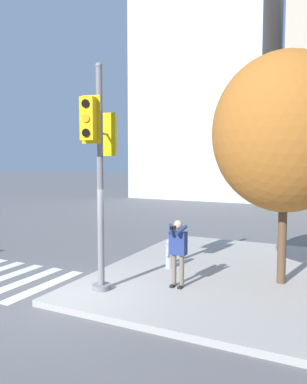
{
  "coord_description": "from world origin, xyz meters",
  "views": [
    {
      "loc": [
        5.32,
        -6.38,
        3.14
      ],
      "look_at": [
        1.6,
        1.16,
        2.44
      ],
      "focal_mm": 35.0,
      "sensor_mm": 36.0,
      "label": 1
    }
  ],
  "objects_px": {
    "person_photographer": "(178,247)",
    "street_tree": "(285,133)",
    "fire_hydrant": "(169,254)",
    "traffic_signal_pole": "(100,158)"
  },
  "relations": [
    {
      "from": "person_photographer",
      "to": "street_tree",
      "type": "distance_m",
      "value": 3.74
    },
    {
      "from": "traffic_signal_pole",
      "to": "street_tree",
      "type": "xyz_separation_m",
      "value": [
        3.7,
        2.35,
        0.61
      ]
    },
    {
      "from": "person_photographer",
      "to": "street_tree",
      "type": "relative_size",
      "value": 0.29
    },
    {
      "from": "person_photographer",
      "to": "street_tree",
      "type": "bearing_deg",
      "value": 32.44
    },
    {
      "from": "person_photographer",
      "to": "fire_hydrant",
      "type": "xyz_separation_m",
      "value": [
        -0.82,
        1.35,
        -0.55
      ]
    },
    {
      "from": "fire_hydrant",
      "to": "traffic_signal_pole",
      "type": "bearing_deg",
      "value": -107.05
    },
    {
      "from": "street_tree",
      "to": "fire_hydrant",
      "type": "bearing_deg",
      "value": -179.3
    },
    {
      "from": "street_tree",
      "to": "person_photographer",
      "type": "bearing_deg",
      "value": -147.56
    },
    {
      "from": "traffic_signal_pole",
      "to": "fire_hydrant",
      "type": "height_order",
      "value": "traffic_signal_pole"
    },
    {
      "from": "street_tree",
      "to": "fire_hydrant",
      "type": "height_order",
      "value": "street_tree"
    }
  ]
}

